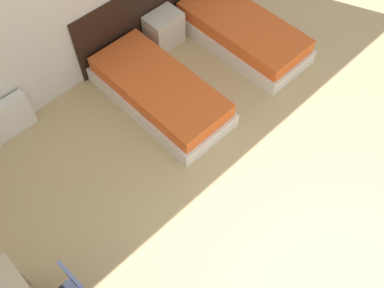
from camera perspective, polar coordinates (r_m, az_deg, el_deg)
headboard_panel at (r=6.09m, az=-5.26°, el=17.51°), size 2.51×0.03×0.94m
bed_near_window at (r=5.39m, az=-4.33°, el=6.90°), size 0.88×1.89×0.40m
bed_near_door at (r=6.16m, az=6.72°, el=14.48°), size 0.88×1.89×0.40m
nightstand at (r=6.11m, az=-3.76°, el=15.00°), size 0.48×0.35×0.48m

